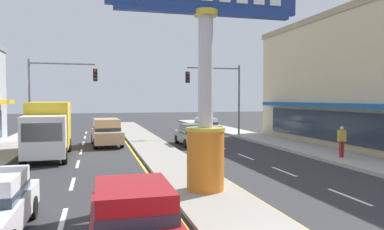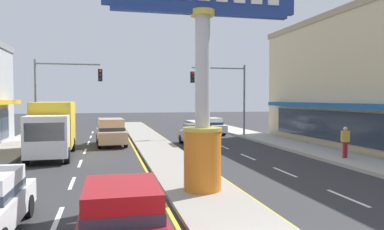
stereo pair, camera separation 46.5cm
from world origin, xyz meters
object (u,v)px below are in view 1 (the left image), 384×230
object	(u,v)px
box_truck_mid_left_lane	(49,127)
traffic_light_right_side	(220,88)
traffic_light_left_side	(55,86)
pedestrian_near_kerb	(342,140)
district_sign	(206,85)
suv_near_left_lane	(107,132)
sedan_far_right_lane	(134,221)
sedan_near_right_lane	(192,134)
sedan_far_left_oncoming	(206,126)

from	to	relation	value
box_truck_mid_left_lane	traffic_light_right_side	bearing A→B (deg)	28.55
traffic_light_left_side	pedestrian_near_kerb	distance (m)	19.72
district_sign	suv_near_left_lane	bearing A→B (deg)	101.74
traffic_light_right_side	traffic_light_left_side	bearing A→B (deg)	-176.28
traffic_light_right_side	sedan_far_right_lane	size ratio (longest dim) A/B	1.44
pedestrian_near_kerb	box_truck_mid_left_lane	bearing A→B (deg)	160.19
traffic_light_right_side	sedan_near_right_lane	distance (m)	6.63
district_sign	suv_near_left_lane	xyz separation A→B (m)	(-2.95, 14.20, -2.83)
sedan_far_right_lane	pedestrian_near_kerb	xyz separation A→B (m)	(12.01, 9.12, 0.34)
district_sign	sedan_near_right_lane	bearing A→B (deg)	76.99
traffic_light_right_side	suv_near_left_lane	bearing A→B (deg)	-162.85
district_sign	box_truck_mid_left_lane	world-z (taller)	district_sign
sedan_near_right_lane	box_truck_mid_left_lane	bearing A→B (deg)	-164.24
sedan_near_right_lane	pedestrian_near_kerb	distance (m)	10.19
pedestrian_near_kerb	suv_near_left_lane	bearing A→B (deg)	141.41
traffic_light_left_side	traffic_light_right_side	distance (m)	13.09
suv_near_left_lane	pedestrian_near_kerb	xyz separation A→B (m)	(12.01, -9.59, 0.14)
traffic_light_left_side	suv_near_left_lane	xyz separation A→B (m)	(3.58, -2.08, -3.26)
sedan_far_left_oncoming	traffic_light_right_side	bearing A→B (deg)	-84.94
sedan_near_right_lane	district_sign	bearing A→B (deg)	-103.01
box_truck_mid_left_lane	sedan_far_left_oncoming	world-z (taller)	box_truck_mid_left_lane
traffic_light_left_side	sedan_far_right_lane	size ratio (longest dim) A/B	1.44
traffic_light_right_side	sedan_far_left_oncoming	distance (m)	4.72
sedan_far_right_lane	box_truck_mid_left_lane	bearing A→B (deg)	102.88
suv_near_left_lane	sedan_far_right_lane	bearing A→B (deg)	-89.99
district_sign	sedan_near_right_lane	distance (m)	13.43
sedan_far_left_oncoming	district_sign	bearing A→B (deg)	-107.09
traffic_light_right_side	sedan_far_left_oncoming	xyz separation A→B (m)	(-0.28, 3.20, -3.46)
district_sign	sedan_far_left_oncoming	world-z (taller)	district_sign
traffic_light_left_side	sedan_far_right_lane	world-z (taller)	traffic_light_left_side
traffic_light_left_side	suv_near_left_lane	world-z (taller)	traffic_light_left_side
traffic_light_left_side	sedan_near_right_lane	bearing A→B (deg)	-20.38
traffic_light_left_side	pedestrian_near_kerb	world-z (taller)	traffic_light_left_side
box_truck_mid_left_lane	sedan_near_right_lane	bearing A→B (deg)	15.76
sedan_near_right_lane	sedan_far_left_oncoming	bearing A→B (deg)	66.43
traffic_light_left_side	sedan_far_left_oncoming	distance (m)	13.84
suv_near_left_lane	traffic_light_left_side	bearing A→B (deg)	149.89
sedan_far_right_lane	suv_near_left_lane	world-z (taller)	suv_near_left_lane
traffic_light_right_side	district_sign	bearing A→B (deg)	-110.88
sedan_near_right_lane	sedan_far_right_lane	bearing A→B (deg)	-108.84
traffic_light_right_side	sedan_far_left_oncoming	world-z (taller)	traffic_light_right_side
sedan_far_right_lane	box_truck_mid_left_lane	world-z (taller)	box_truck_mid_left_lane
suv_near_left_lane	sedan_far_left_oncoming	xyz separation A→B (m)	(9.20, 6.12, -0.20)
district_sign	sedan_far_right_lane	xyz separation A→B (m)	(-2.95, -4.51, -3.03)
sedan_far_left_oncoming	pedestrian_near_kerb	xyz separation A→B (m)	(2.82, -15.71, 0.34)
district_sign	pedestrian_near_kerb	size ratio (longest dim) A/B	4.58
box_truck_mid_left_lane	pedestrian_near_kerb	distance (m)	16.34
sedan_far_right_lane	sedan_far_left_oncoming	world-z (taller)	same
district_sign	sedan_near_right_lane	world-z (taller)	district_sign
traffic_light_right_side	pedestrian_near_kerb	world-z (taller)	traffic_light_right_side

